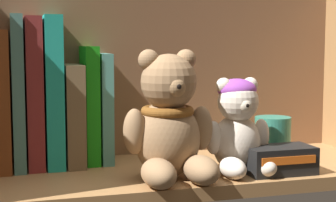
{
  "coord_description": "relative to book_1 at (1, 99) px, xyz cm",
  "views": [
    {
      "loc": [
        -25.02,
        -76.57,
        20.77
      ],
      "look_at": [
        -2.21,
        0.0,
        12.44
      ],
      "focal_mm": 56.53,
      "sensor_mm": 36.0,
      "label": 1
    }
  ],
  "objects": [
    {
      "name": "book_7",
      "position": [
        15.89,
        0.0,
        -1.75
      ],
      "size": [
        1.83,
        10.52,
        17.56
      ],
      "primitive_type": "cube",
      "color": "#52A197",
      "rests_on": "shelf_board"
    },
    {
      "name": "book_6",
      "position": [
        13.62,
        0.0,
        -1.16
      ],
      "size": [
        2.13,
        10.47,
        18.73
      ],
      "primitive_type": "cube",
      "color": "#1A9B17",
      "rests_on": "shelf_board"
    },
    {
      "name": "book_3",
      "position": [
        4.96,
        0.0,
        1.05
      ],
      "size": [
        2.45,
        13.09,
        23.15
      ],
      "primitive_type": "cube",
      "color": "maroon",
      "rests_on": "shelf_board"
    },
    {
      "name": "small_product_box",
      "position": [
        39.25,
        -16.61,
        -8.5
      ],
      "size": [
        10.05,
        5.8,
        4.05
      ],
      "color": "black",
      "rests_on": "shelf_board"
    },
    {
      "name": "book_4",
      "position": [
        7.81,
        0.0,
        1.15
      ],
      "size": [
        2.67,
        13.36,
        23.36
      ],
      "primitive_type": "cube",
      "color": "#1FAF9E",
      "rests_on": "shelf_board"
    },
    {
      "name": "book_1",
      "position": [
        0.0,
        0.0,
        0.0
      ],
      "size": [
        2.81,
        14.54,
        21.05
      ],
      "primitive_type": "cube",
      "color": "brown",
      "rests_on": "shelf_board"
    },
    {
      "name": "teddy_bear_larger",
      "position": [
        22.83,
        -14.91,
        -2.7
      ],
      "size": [
        13.36,
        13.56,
        18.33
      ],
      "color": "#93704C",
      "rests_on": "shelf_board"
    },
    {
      "name": "shelf_board",
      "position": [
        26.63,
        -8.8,
        -11.53
      ],
      "size": [
        65.29,
        24.03,
        2.0
      ],
      "primitive_type": "cube",
      "color": "#9E7042",
      "rests_on": "ground"
    },
    {
      "name": "book_5",
      "position": [
        10.85,
        0.0,
        -2.59
      ],
      "size": [
        2.84,
        13.54,
        15.88
      ],
      "primitive_type": "cube",
      "color": "brown",
      "rests_on": "shelf_board"
    },
    {
      "name": "teddy_bear_smaller",
      "position": [
        33.74,
        -14.07,
        -3.82
      ],
      "size": [
        10.23,
        10.33,
        14.14
      ],
      "color": "beige",
      "rests_on": "shelf_board"
    },
    {
      "name": "book_2",
      "position": [
        2.57,
        0.0,
        1.17
      ],
      "size": [
        1.75,
        13.98,
        23.39
      ],
      "primitive_type": "cube",
      "color": "slate",
      "rests_on": "shelf_board"
    },
    {
      "name": "pillar_candle",
      "position": [
        43.02,
        -7.27,
        -6.99
      ],
      "size": [
        5.96,
        5.96,
        7.08
      ],
      "primitive_type": "cylinder",
      "color": "#2D7A66",
      "rests_on": "shelf_board"
    },
    {
      "name": "shelf_back_panel",
      "position": [
        26.63,
        3.81,
        4.44
      ],
      "size": [
        67.69,
        1.2,
        33.94
      ],
      "primitive_type": "cube",
      "color": "brown",
      "rests_on": "ground"
    }
  ]
}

